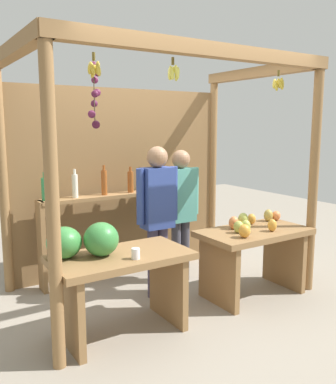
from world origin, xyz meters
name	(u,v)px	position (x,y,z in m)	size (l,w,h in m)	color
ground_plane	(160,289)	(0.00, 0.00, 0.00)	(12.00, 12.00, 0.00)	gray
market_stall	(140,158)	(0.00, 0.40, 1.42)	(2.92, 1.82, 2.48)	olive
fruit_counter_left	(109,265)	(-0.87, -0.61, 0.62)	(1.22, 0.67, 1.00)	olive
fruit_counter_right	(253,246)	(0.77, -0.64, 0.54)	(1.18, 0.64, 0.87)	olive
bottle_shelf_unit	(118,211)	(-0.18, 0.64, 0.79)	(1.87, 0.22, 1.36)	olive
vendor_man	(157,208)	(-0.10, -0.12, 0.95)	(0.48, 0.21, 1.58)	#443D5A
vendor_woman	(181,204)	(0.34, 0.10, 0.90)	(0.48, 0.21, 1.52)	#41414C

